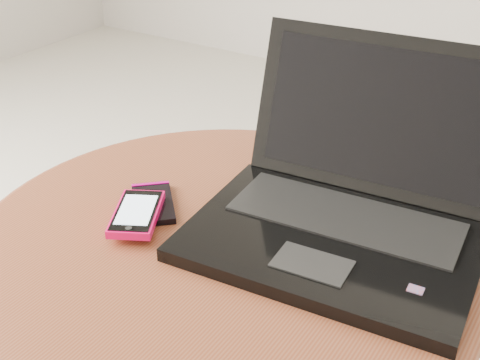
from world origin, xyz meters
The scene contains 4 objects.
table centered at (0.11, 0.03, 0.41)m, with size 0.66×0.66×0.53m.
laptop centered at (0.23, 0.12, 0.57)m, with size 0.37×0.34×0.22m.
phone_black centered at (-0.01, 0.04, 0.53)m, with size 0.11×0.11×0.01m.
phone_pink centered at (0.00, -0.01, 0.54)m, with size 0.10×0.12×0.01m.
Camera 1 is at (0.48, -0.52, 0.98)m, focal length 47.69 mm.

